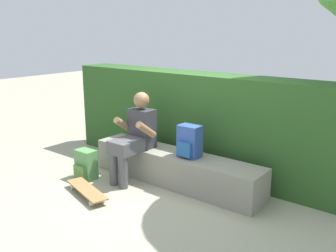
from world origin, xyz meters
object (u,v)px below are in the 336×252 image
(person_skater, at_px, (135,134))
(skateboard_near_person, at_px, (87,190))
(bench_main, at_px, (175,168))
(backpack_on_ground, at_px, (86,165))
(backpack_on_bench, at_px, (189,142))

(person_skater, bearing_deg, skateboard_near_person, -97.30)
(bench_main, relative_size, backpack_on_ground, 6.09)
(bench_main, relative_size, skateboard_near_person, 2.96)
(skateboard_near_person, bearing_deg, bench_main, 58.20)
(person_skater, height_order, skateboard_near_person, person_skater)
(bench_main, bearing_deg, person_skater, -157.12)
(backpack_on_bench, bearing_deg, skateboard_near_person, -130.72)
(backpack_on_bench, xyz_separation_m, backpack_on_ground, (-1.27, -0.61, -0.42))
(backpack_on_ground, bearing_deg, backpack_on_bench, 25.58)
(bench_main, distance_m, skateboard_near_person, 1.15)
(bench_main, xyz_separation_m, backpack_on_bench, (0.23, -0.01, 0.40))
(backpack_on_bench, bearing_deg, bench_main, 177.62)
(bench_main, height_order, backpack_on_bench, backpack_on_bench)
(bench_main, relative_size, person_skater, 2.08)
(backpack_on_bench, height_order, backpack_on_ground, backpack_on_bench)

